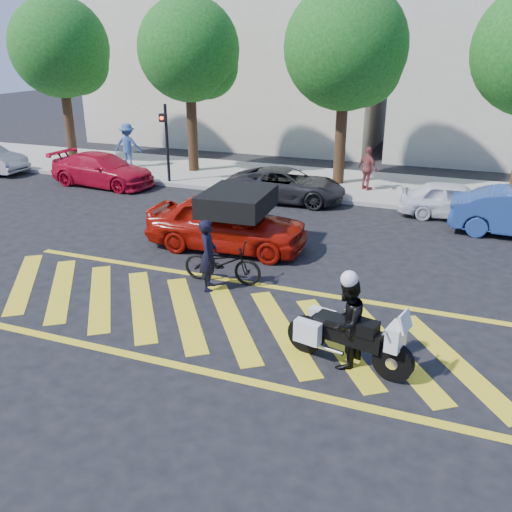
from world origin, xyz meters
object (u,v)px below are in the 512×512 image
(bicycle, at_px, (222,263))
(police_motorcycle, at_px, (346,336))
(parked_left, at_px, (103,170))
(parked_mid_left, at_px, (286,185))
(officer_moto, at_px, (346,323))
(officer_bike, at_px, (208,255))
(red_convertible, at_px, (227,223))
(parked_mid_right, at_px, (454,200))

(bicycle, relative_size, police_motorcycle, 0.81)
(parked_left, xyz_separation_m, parked_mid_left, (7.64, 0.45, -0.05))
(police_motorcycle, bearing_deg, officer_moto, -140.76)
(officer_bike, distance_m, red_convertible, 2.71)
(officer_bike, bearing_deg, bicycle, -34.53)
(red_convertible, height_order, parked_mid_right, red_convertible)
(parked_mid_right, bearing_deg, bicycle, 141.68)
(officer_bike, relative_size, police_motorcycle, 0.72)
(parked_left, bearing_deg, parked_mid_right, -83.71)
(officer_bike, bearing_deg, officer_moto, -137.06)
(police_motorcycle, relative_size, parked_left, 0.54)
(officer_moto, bearing_deg, officer_bike, -106.64)
(bicycle, relative_size, officer_moto, 1.14)
(parked_left, relative_size, parked_mid_right, 1.26)
(officer_bike, relative_size, parked_mid_left, 0.40)
(red_convertible, bearing_deg, bicycle, -162.12)
(bicycle, distance_m, police_motorcycle, 4.35)
(officer_moto, xyz_separation_m, parked_mid_left, (-4.33, 9.96, -0.25))
(officer_moto, xyz_separation_m, red_convertible, (-4.35, 4.68, -0.08))
(officer_moto, distance_m, red_convertible, 6.39)
(police_motorcycle, xyz_separation_m, red_convertible, (-4.37, 4.67, 0.19))
(bicycle, relative_size, parked_mid_right, 0.55)
(parked_left, height_order, parked_mid_right, parked_left)
(red_convertible, height_order, parked_mid_left, red_convertible)
(officer_moto, relative_size, parked_left, 0.38)
(red_convertible, xyz_separation_m, parked_mid_right, (5.82, 5.30, -0.17))
(police_motorcycle, distance_m, red_convertible, 6.40)
(bicycle, distance_m, red_convertible, 2.32)
(police_motorcycle, distance_m, officer_moto, 0.27)
(parked_mid_left, bearing_deg, bicycle, -177.20)
(bicycle, bearing_deg, officer_moto, -130.17)
(parked_mid_left, xyz_separation_m, parked_mid_right, (5.80, 0.02, 0.00))
(officer_bike, relative_size, bicycle, 0.88)
(bicycle, xyz_separation_m, police_motorcycle, (3.55, -2.52, 0.07))
(red_convertible, relative_size, parked_mid_right, 1.28)
(bicycle, bearing_deg, officer_bike, 158.61)
(parked_left, distance_m, parked_mid_right, 13.44)
(officer_moto, height_order, red_convertible, officer_moto)
(bicycle, xyz_separation_m, officer_moto, (3.53, -2.53, 0.34))
(red_convertible, distance_m, parked_mid_left, 5.28)
(red_convertible, bearing_deg, parked_left, 54.58)
(officer_bike, height_order, police_motorcycle, officer_bike)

